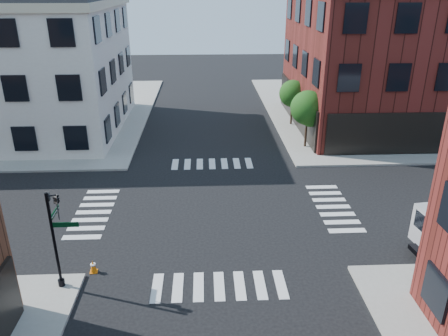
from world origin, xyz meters
TOP-DOWN VIEW (x-y plane):
  - ground at (0.00, 0.00)m, footprint 120.00×120.00m
  - sidewalk_ne at (21.00, 21.00)m, footprint 30.00×30.00m
  - sidewalk_nw at (-21.00, 21.00)m, footprint 30.00×30.00m
  - building_ne at (20.50, 16.00)m, footprint 25.00×16.00m
  - tree_near at (7.56, 9.98)m, footprint 2.69×2.69m
  - tree_far at (7.56, 15.98)m, footprint 2.43×2.43m
  - signal_pole at (-6.72, -6.68)m, footprint 1.29×1.24m
  - traffic_cone at (-5.70, -5.70)m, footprint 0.38×0.38m

SIDE VIEW (x-z plane):
  - ground at x=0.00m, z-range 0.00..0.00m
  - sidewalk_ne at x=21.00m, z-range 0.00..0.15m
  - sidewalk_nw at x=-21.00m, z-range 0.00..0.15m
  - traffic_cone at x=-5.70m, z-range -0.01..0.61m
  - signal_pole at x=-6.72m, z-range 0.56..5.16m
  - tree_far at x=7.56m, z-range 0.84..4.91m
  - tree_near at x=7.56m, z-range 0.91..5.41m
  - building_ne at x=20.50m, z-range 0.00..12.00m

